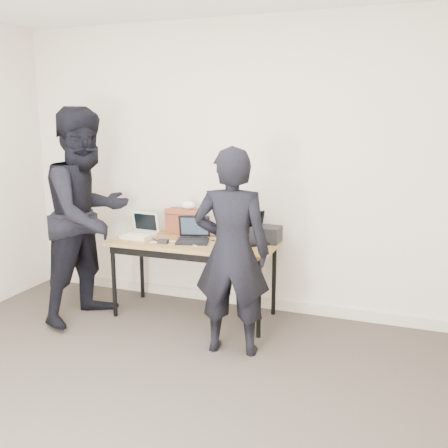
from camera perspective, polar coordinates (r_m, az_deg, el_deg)
The scene contains 13 objects.
room at distance 2.70m, azimuth -13.84°, elevation 1.67°, with size 4.60×4.60×2.80m.
desk at distance 4.54m, azimuth -3.51°, elevation -2.68°, with size 1.51×0.67×0.72m.
laptop_beige at distance 4.72m, azimuth -9.55°, elevation -0.96°, with size 0.29×0.29×0.22m.
laptop_center at distance 4.51m, azimuth -3.53°, elevation -1.35°, with size 0.35×0.34×0.22m.
laptop_right at distance 4.49m, azimuth 2.94°, elevation -1.28°, with size 0.49×0.49×0.26m.
leather_satchel at distance 4.77m, azimuth -4.43°, elevation 0.34°, with size 0.36×0.18×0.25m.
tissue at distance 4.74m, azimuth -4.11°, elevation 2.18°, with size 0.13×0.10×0.08m, color white.
equipment_box at distance 4.48m, azimuth 4.85°, elevation -1.17°, with size 0.25×0.21×0.14m, color black.
power_brick at distance 4.47m, azimuth -6.98°, elevation -1.99°, with size 0.09×0.06×0.03m, color black.
cables at distance 4.51m, azimuth -2.96°, elevation -1.94°, with size 1.15×0.46×0.01m.
person_typist at distance 3.82m, azimuth 0.88°, elevation -3.26°, with size 0.59×0.39×1.62m, color black.
person_observer at distance 4.62m, azimuth -15.28°, elevation 0.91°, with size 0.93×0.72×1.91m, color black.
baseboard at distance 5.00m, azimuth 1.42°, elevation -8.58°, with size 4.50×0.03×0.10m, color beige.
Camera 1 is at (1.49, -2.20, 1.83)m, focal length 40.00 mm.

